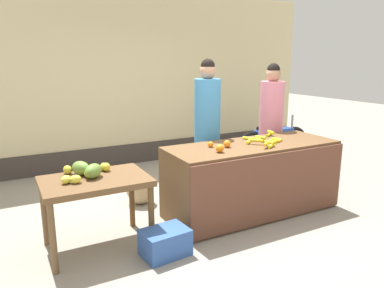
{
  "coord_description": "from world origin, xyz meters",
  "views": [
    {
      "loc": [
        -2.14,
        -3.43,
        1.86
      ],
      "look_at": [
        -0.24,
        0.15,
        0.91
      ],
      "focal_mm": 34.27,
      "sensor_mm": 36.0,
      "label": 1
    }
  ],
  "objects": [
    {
      "name": "ground_plane",
      "position": [
        0.0,
        0.0,
        0.0
      ],
      "size": [
        24.0,
        24.0,
        0.0
      ],
      "primitive_type": "plane",
      "color": "gray"
    },
    {
      "name": "vendor_woman_pink_shirt",
      "position": [
        1.32,
        0.65,
        0.91
      ],
      "size": [
        0.34,
        0.34,
        1.8
      ],
      "color": "#33333D",
      "rests_on": "ground"
    },
    {
      "name": "banana_bunch_pile",
      "position": [
        0.7,
        0.03,
        0.89
      ],
      "size": [
        0.65,
        0.64,
        0.07
      ],
      "color": "gold",
      "rests_on": "fruit_stall_counter"
    },
    {
      "name": "vendor_woman_blue_shirt",
      "position": [
        0.25,
        0.64,
        0.94
      ],
      "size": [
        0.34,
        0.34,
        1.86
      ],
      "color": "#33333D",
      "rests_on": "ground"
    },
    {
      "name": "fruit_stall_counter",
      "position": [
        0.51,
        -0.01,
        0.43
      ],
      "size": [
        2.13,
        0.81,
        0.86
      ],
      "color": "brown",
      "rests_on": "ground"
    },
    {
      "name": "orange_pile",
      "position": [
        0.02,
        -0.05,
        0.9
      ],
      "size": [
        0.29,
        0.34,
        0.09
      ],
      "color": "orange",
      "rests_on": "fruit_stall_counter"
    },
    {
      "name": "produce_crate",
      "position": [
        -0.86,
        -0.46,
        0.13
      ],
      "size": [
        0.47,
        0.36,
        0.26
      ],
      "primitive_type": "cube",
      "rotation": [
        0.0,
        0.0,
        0.1
      ],
      "color": "#3359A5",
      "rests_on": "ground"
    },
    {
      "name": "parked_motorcycle",
      "position": [
        2.11,
        1.5,
        0.4
      ],
      "size": [
        1.6,
        0.18,
        0.88
      ],
      "color": "black",
      "rests_on": "ground"
    },
    {
      "name": "produce_sack",
      "position": [
        -0.63,
        0.87,
        0.23
      ],
      "size": [
        0.46,
        0.43,
        0.45
      ],
      "primitive_type": "ellipsoid",
      "rotation": [
        0.0,
        0.0,
        2.67
      ],
      "color": "tan",
      "rests_on": "ground"
    },
    {
      "name": "mango_papaya_pile",
      "position": [
        -1.44,
        0.1,
        0.79
      ],
      "size": [
        0.56,
        0.44,
        0.14
      ],
      "color": "yellow",
      "rests_on": "side_table_wooden"
    },
    {
      "name": "market_wall_back",
      "position": [
        0.0,
        2.85,
        1.48
      ],
      "size": [
        7.16,
        0.23,
        3.01
      ],
      "color": "beige",
      "rests_on": "ground"
    },
    {
      "name": "side_table_wooden",
      "position": [
        -1.39,
        0.0,
        0.63
      ],
      "size": [
        1.02,
        0.69,
        0.73
      ],
      "color": "brown",
      "rests_on": "ground"
    }
  ]
}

